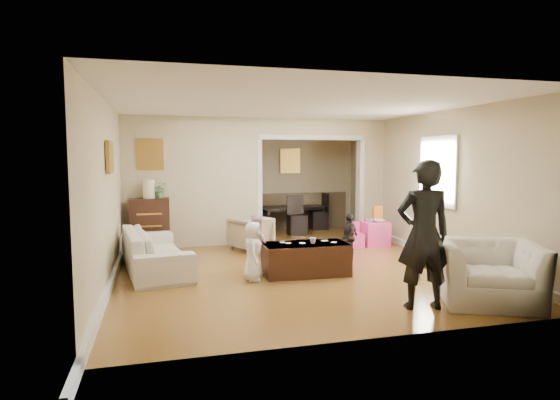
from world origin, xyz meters
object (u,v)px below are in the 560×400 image
object	(u,v)px
sofa	(155,250)
child_kneel_b	(257,244)
coffee_table	(306,259)
cyan_cup	(371,220)
coffee_cup	(313,241)
child_kneel_a	(253,251)
armchair_front	(489,273)
armchair_back	(250,233)
dining_table	(289,218)
dresser	(150,225)
play_table	(374,233)
table_lamp	(149,189)
adult_person	(424,235)
child_toddler	(350,237)

from	to	relation	value
sofa	child_kneel_b	distance (m)	1.63
sofa	coffee_table	xyz separation A→B (m)	(2.23, -0.84, -0.08)
cyan_cup	coffee_cup	bearing A→B (deg)	-134.92
child_kneel_a	armchair_front	bearing A→B (deg)	-111.72
coffee_cup	child_kneel_b	xyz separation A→B (m)	(-0.80, 0.35, -0.08)
coffee_cup	cyan_cup	xyz separation A→B (m)	(1.87, 1.87, -0.00)
armchair_back	dining_table	xyz separation A→B (m)	(1.37, 2.06, -0.02)
coffee_table	dining_table	xyz separation A→B (m)	(0.91, 4.15, 0.06)
dresser	child_kneel_b	bearing A→B (deg)	-52.58
play_table	dresser	bearing A→B (deg)	172.50
table_lamp	adult_person	bearing A→B (deg)	-53.38
sofa	table_lamp	size ratio (longest dim) A/B	6.19
coffee_cup	sofa	bearing A→B (deg)	159.17
cyan_cup	armchair_back	bearing A→B (deg)	173.65
dining_table	adult_person	distance (m)	6.04
sofa	adult_person	bearing A→B (deg)	-139.40
armchair_back	dresser	xyz separation A→B (m)	(-1.89, 0.36, 0.19)
sofa	child_kneel_a	size ratio (longest dim) A/B	2.57
child_kneel_a	sofa	bearing A→B (deg)	66.24
play_table	child_kneel_b	bearing A→B (deg)	-150.40
coffee_cup	child_toddler	world-z (taller)	child_toddler
play_table	child_kneel_b	distance (m)	3.19
cyan_cup	play_table	bearing A→B (deg)	26.57
table_lamp	adult_person	distance (m)	5.39
armchair_front	child_kneel_b	bearing A→B (deg)	162.95
coffee_table	child_kneel_a	xyz separation A→B (m)	(-0.85, -0.15, 0.19)
armchair_back	table_lamp	world-z (taller)	table_lamp
coffee_table	child_kneel_a	bearing A→B (deg)	-169.99
coffee_table	coffee_cup	world-z (taller)	coffee_cup
cyan_cup	child_kneel_a	size ratio (longest dim) A/B	0.09
sofa	child_kneel_a	xyz separation A→B (m)	(1.38, -0.99, 0.11)
play_table	sofa	bearing A→B (deg)	-166.50
coffee_table	child_kneel_a	world-z (taller)	child_kneel_a
armchair_front	dresser	bearing A→B (deg)	157.93
coffee_table	child_toddler	distance (m)	1.30
sofa	dining_table	world-z (taller)	sofa
coffee_cup	coffee_table	bearing A→B (deg)	153.43
dining_table	adult_person	size ratio (longest dim) A/B	0.95
cyan_cup	dining_table	world-z (taller)	dining_table
dining_table	child_toddler	world-z (taller)	child_toddler
play_table	armchair_back	bearing A→B (deg)	175.02
coffee_table	dining_table	world-z (taller)	dining_table
cyan_cup	dining_table	xyz separation A→B (m)	(-1.05, 2.33, -0.23)
dining_table	child_kneel_b	world-z (taller)	child_kneel_b
coffee_cup	child_kneel_a	distance (m)	0.96
sofa	child_toddler	bearing A→B (deg)	-99.81
dining_table	coffee_cup	bearing A→B (deg)	-114.61
coffee_table	play_table	bearing A→B (deg)	42.17
dining_table	child_kneel_a	distance (m)	4.65
adult_person	child_kneel_b	distance (m)	2.71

